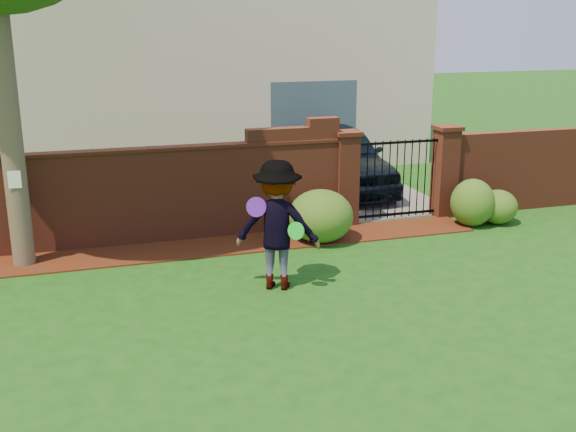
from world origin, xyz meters
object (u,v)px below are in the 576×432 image
object	(u,v)px
man	(277,226)
frisbee_purple	(256,207)
frisbee_green	(296,231)
car	(341,159)

from	to	relation	value
man	frisbee_purple	size ratio (longest dim) A/B	6.65
frisbee_purple	frisbee_green	bearing A→B (deg)	-24.97
frisbee_purple	frisbee_green	size ratio (longest dim) A/B	1.12
car	man	size ratio (longest dim) A/B	2.34
man	car	bearing A→B (deg)	-95.57
frisbee_purple	car	bearing A→B (deg)	57.34
man	frisbee_purple	distance (m)	0.47
car	man	xyz separation A→B (m)	(-3.20, -5.44, 0.20)
car	frisbee_green	world-z (taller)	car
frisbee_purple	frisbee_green	distance (m)	0.68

